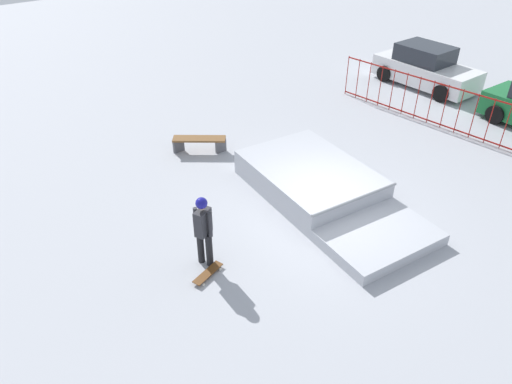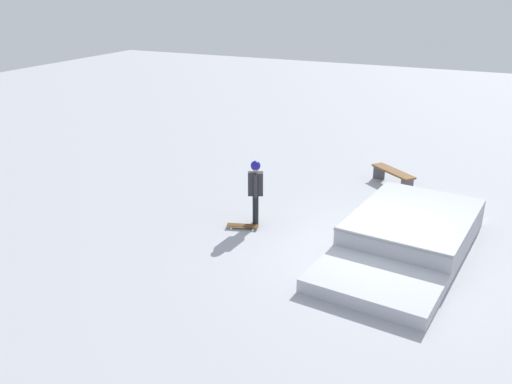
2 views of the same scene
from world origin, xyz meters
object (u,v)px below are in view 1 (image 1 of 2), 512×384
object	(u,v)px
park_bench	(199,142)
skate_ramp	(320,187)
skateboard	(208,273)
skater	(203,226)
parked_car_white	(426,68)

from	to	relation	value
park_bench	skate_ramp	bearing A→B (deg)	16.32
skate_ramp	skateboard	distance (m)	4.04
skater	skateboard	distance (m)	1.02
park_bench	skater	bearing A→B (deg)	-30.61
park_bench	parked_car_white	world-z (taller)	parked_car_white
skater	skate_ramp	bearing A→B (deg)	-19.45
skater	skateboard	size ratio (longest dim) A/B	2.10
skateboard	park_bench	size ratio (longest dim) A/B	0.55
park_bench	parked_car_white	distance (m)	10.19
skateboard	skate_ramp	bearing A→B (deg)	-7.45
skate_ramp	park_bench	world-z (taller)	skate_ramp
parked_car_white	skateboard	bearing A→B (deg)	-72.64
skate_ramp	skateboard	xyz separation A→B (m)	(0.71, -3.97, -0.24)
skate_ramp	parked_car_white	distance (m)	9.56
skateboard	park_bench	bearing A→B (deg)	42.12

